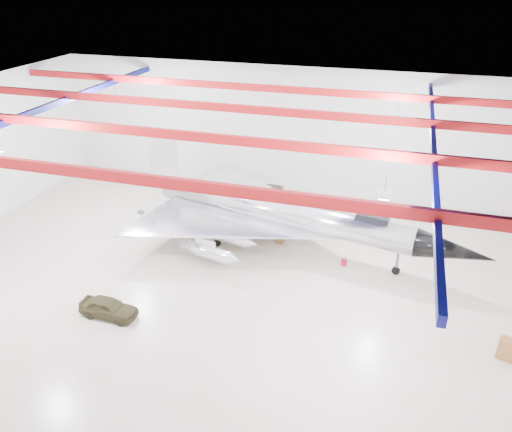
% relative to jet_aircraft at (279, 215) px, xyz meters
% --- Properties ---
extents(floor, '(40.00, 40.00, 0.00)m').
position_rel_jet_aircraft_xyz_m(floor, '(-2.68, -4.98, -2.40)').
color(floor, '#C0AF98').
rests_on(floor, ground).
extents(wall_back, '(40.00, 0.00, 40.00)m').
position_rel_jet_aircraft_xyz_m(wall_back, '(-2.68, 10.02, 3.10)').
color(wall_back, silver).
rests_on(wall_back, floor).
extents(ceiling, '(40.00, 40.00, 0.00)m').
position_rel_jet_aircraft_xyz_m(ceiling, '(-2.68, -4.98, 8.60)').
color(ceiling, '#0A0F38').
rests_on(ceiling, wall_back).
extents(ceiling_structure, '(39.50, 29.50, 1.08)m').
position_rel_jet_aircraft_xyz_m(ceiling_structure, '(-2.68, -4.98, 7.93)').
color(ceiling_structure, maroon).
rests_on(ceiling_structure, ceiling).
extents(jet_aircraft, '(26.63, 17.92, 7.31)m').
position_rel_jet_aircraft_xyz_m(jet_aircraft, '(0.00, 0.00, 0.00)').
color(jet_aircraft, silver).
rests_on(jet_aircraft, floor).
extents(jeep, '(3.50, 1.48, 1.18)m').
position_rel_jet_aircraft_xyz_m(jeep, '(-7.30, -11.03, -1.81)').
color(jeep, '#38321C').
rests_on(jeep, floor).
extents(desk, '(1.41, 0.99, 1.17)m').
position_rel_jet_aircraft_xyz_m(desk, '(14.55, -8.19, -1.81)').
color(desk, brown).
rests_on(desk, floor).
extents(crate_ply, '(0.49, 0.40, 0.34)m').
position_rel_jet_aircraft_xyz_m(crate_ply, '(-7.32, -0.61, -2.23)').
color(crate_ply, olive).
rests_on(crate_ply, floor).
extents(engine_drum, '(0.50, 0.50, 0.37)m').
position_rel_jet_aircraft_xyz_m(engine_drum, '(-3.11, -3.08, -2.21)').
color(engine_drum, '#59595B').
rests_on(engine_drum, floor).
extents(parts_bin, '(0.71, 0.58, 0.48)m').
position_rel_jet_aircraft_xyz_m(parts_bin, '(0.09, 0.29, -2.16)').
color(parts_bin, olive).
rests_on(parts_bin, floor).
extents(crate_small, '(0.51, 0.46, 0.30)m').
position_rel_jet_aircraft_xyz_m(crate_small, '(-12.06, 1.51, -2.25)').
color(crate_small, '#59595B').
rests_on(crate_small, floor).
extents(tool_chest, '(0.48, 0.48, 0.38)m').
position_rel_jet_aircraft_xyz_m(tool_chest, '(5.05, -1.50, -2.21)').
color(tool_chest, '#A91024').
rests_on(tool_chest, floor).
extents(oil_barrel, '(0.67, 0.61, 0.39)m').
position_rel_jet_aircraft_xyz_m(oil_barrel, '(-6.09, -0.01, -2.20)').
color(oil_barrel, olive).
rests_on(oil_barrel, floor).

